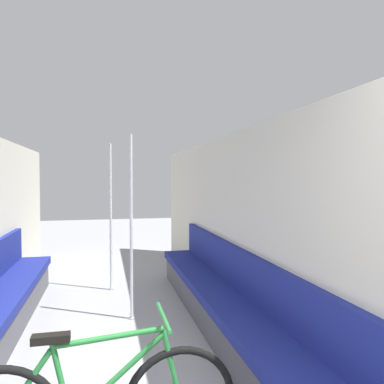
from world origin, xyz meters
The scene contains 4 objects.
wall_right centered at (1.43, 3.04, 1.09)m, with size 0.10×9.27×2.19m, color beige.
bench_seat_row_right centered at (1.17, 2.95, 0.29)m, with size 0.49×5.17×0.90m.
grab_pole_near centered at (0.23, 3.81, 1.06)m, with size 0.08×0.08×2.17m.
grab_pole_far centered at (0.02, 5.05, 1.06)m, with size 0.08×0.08×2.17m.
Camera 1 is at (-0.06, -0.58, 1.65)m, focal length 35.00 mm.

